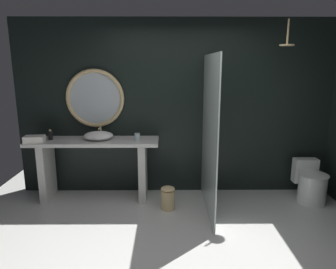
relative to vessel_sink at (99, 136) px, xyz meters
The scene contains 12 objects.
ground_plane 2.16m from the vessel_sink, 54.03° to the right, with size 5.76×5.76×0.00m, color silver.
back_wall_panel 1.24m from the vessel_sink, 16.03° to the left, with size 4.80×0.10×2.60m, color black.
vanity_counter 0.37m from the vessel_sink, behind, with size 1.86×0.52×0.89m.
vessel_sink is the anchor object (origin of this frame).
tumbler_cup 0.56m from the vessel_sink, ahead, with size 0.08×0.08×0.10m, color silver.
soap_dispenser 0.69m from the vessel_sink, behind, with size 0.06×0.06×0.15m.
round_wall_mirror 0.57m from the vessel_sink, 108.18° to the left, with size 0.86×0.06×0.86m.
shower_glass_panel 1.58m from the vessel_sink, 14.31° to the right, with size 0.02×1.33×2.07m, color silver.
rain_shower_head 2.81m from the vessel_sink, ahead, with size 0.19×0.19×0.33m.
toilet 3.13m from the vessel_sink, ahead, with size 0.40×0.57×0.57m.
waste_bin 1.32m from the vessel_sink, 20.58° to the right, with size 0.19×0.19×0.32m.
folded_hand_towel 0.87m from the vessel_sink, 169.12° to the right, with size 0.26×0.17×0.10m, color silver.
Camera 1 is at (-0.18, -2.71, 1.94)m, focal length 32.87 mm.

